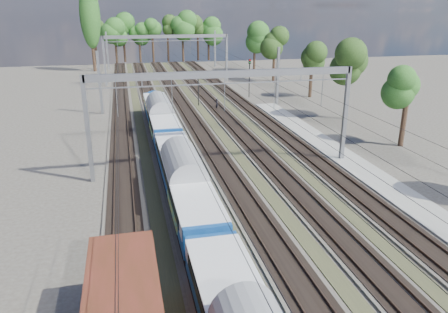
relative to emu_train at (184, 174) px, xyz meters
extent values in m
cube|color=#47423A|center=(-4.50, 21.31, -2.36)|extent=(3.00, 130.00, 0.15)
cube|color=black|center=(-4.50, 21.31, -2.27)|extent=(2.50, 130.00, 0.06)
cube|color=#473326|center=(-5.22, 21.31, -2.17)|extent=(0.08, 130.00, 0.14)
cube|color=#473326|center=(-3.78, 21.31, -2.17)|extent=(0.08, 130.00, 0.14)
cube|color=#47423A|center=(0.00, 21.31, -2.36)|extent=(3.00, 130.00, 0.15)
cube|color=black|center=(0.00, 21.31, -2.27)|extent=(2.50, 130.00, 0.06)
cube|color=#473326|center=(-0.72, 21.31, -2.17)|extent=(0.08, 130.00, 0.14)
cube|color=#473326|center=(0.72, 21.31, -2.17)|extent=(0.08, 130.00, 0.14)
cube|color=#47423A|center=(4.50, 21.31, -2.36)|extent=(3.00, 130.00, 0.15)
cube|color=black|center=(4.50, 21.31, -2.27)|extent=(2.50, 130.00, 0.06)
cube|color=#473326|center=(3.78, 21.31, -2.17)|extent=(0.08, 130.00, 0.14)
cube|color=#473326|center=(5.22, 21.31, -2.17)|extent=(0.08, 130.00, 0.14)
cube|color=#47423A|center=(9.00, 21.31, -2.36)|extent=(3.00, 130.00, 0.15)
cube|color=black|center=(9.00, 21.31, -2.27)|extent=(2.50, 130.00, 0.06)
cube|color=#473326|center=(8.28, 21.31, -2.17)|extent=(0.08, 130.00, 0.14)
cube|color=#473326|center=(9.72, 21.31, -2.17)|extent=(0.08, 130.00, 0.14)
cube|color=#47423A|center=(13.50, 21.31, -2.36)|extent=(3.00, 130.00, 0.15)
cube|color=black|center=(13.50, 21.31, -2.27)|extent=(2.50, 130.00, 0.06)
cube|color=#473326|center=(12.78, 21.31, -2.17)|extent=(0.08, 130.00, 0.14)
cube|color=#473326|center=(14.22, 21.31, -2.17)|extent=(0.08, 130.00, 0.14)
cube|color=#373624|center=(-2.25, 21.31, -2.41)|extent=(1.10, 130.00, 0.05)
cube|color=#373624|center=(2.25, 21.31, -2.41)|extent=(1.10, 130.00, 0.05)
cube|color=#373624|center=(6.75, 21.31, -2.41)|extent=(1.10, 130.00, 0.05)
cube|color=#373624|center=(11.25, 21.31, -2.41)|extent=(1.10, 130.00, 0.05)
cube|color=gray|center=(16.50, -3.69, -2.29)|extent=(3.00, 70.00, 0.30)
cube|color=gray|center=(-7.00, 6.31, 2.06)|extent=(0.35, 0.35, 9.00)
cube|color=gray|center=(16.00, 6.31, 2.06)|extent=(0.35, 0.35, 9.00)
cube|color=gray|center=(4.50, 6.31, 6.26)|extent=(23.00, 0.35, 0.60)
cube|color=gray|center=(-7.00, 54.31, 2.06)|extent=(0.35, 0.35, 9.00)
cube|color=gray|center=(16.00, 54.31, 2.06)|extent=(0.35, 0.35, 9.00)
cube|color=gray|center=(4.50, 54.31, 6.26)|extent=(23.00, 0.35, 0.60)
cube|color=gray|center=(-7.00, 31.31, 1.81)|extent=(0.35, 0.35, 8.50)
cube|color=gray|center=(-7.00, 76.31, 1.81)|extent=(0.35, 0.35, 8.50)
cube|color=gray|center=(18.30, 31.31, 1.81)|extent=(0.35, 0.35, 8.50)
cube|color=gray|center=(18.30, 76.31, 1.81)|extent=(0.35, 0.35, 8.50)
cylinder|color=black|center=(-4.50, 21.31, 3.06)|extent=(0.03, 130.00, 0.03)
cylinder|color=black|center=(-4.50, 21.31, 4.16)|extent=(0.03, 130.00, 0.03)
cylinder|color=black|center=(0.00, 21.31, 3.06)|extent=(0.03, 130.00, 0.03)
cylinder|color=black|center=(0.00, 21.31, 4.16)|extent=(0.03, 130.00, 0.03)
cylinder|color=black|center=(4.50, 21.31, 3.06)|extent=(0.03, 130.00, 0.03)
cylinder|color=black|center=(4.50, 21.31, 4.16)|extent=(0.03, 130.00, 0.03)
cylinder|color=black|center=(9.00, 21.31, 3.06)|extent=(0.03, 130.00, 0.03)
cylinder|color=black|center=(9.00, 21.31, 4.16)|extent=(0.03, 130.00, 0.03)
cylinder|color=black|center=(13.50, 21.31, 3.06)|extent=(0.03, 130.00, 0.03)
cylinder|color=black|center=(13.50, 21.31, 4.16)|extent=(0.03, 130.00, 0.03)
cylinder|color=black|center=(-10.11, 87.41, 1.16)|extent=(0.56, 0.56, 7.20)
sphere|color=#1E3714|center=(-10.11, 87.41, 6.92)|extent=(4.31, 4.31, 4.31)
cylinder|color=black|center=(-5.98, 86.97, 1.05)|extent=(0.56, 0.56, 6.97)
sphere|color=#1E3714|center=(-5.98, 86.97, 6.63)|extent=(3.98, 3.98, 3.98)
cylinder|color=black|center=(-1.79, 90.02, 0.84)|extent=(0.56, 0.56, 6.54)
sphere|color=#1E3714|center=(-1.79, 90.02, 6.07)|extent=(4.37, 4.37, 4.37)
cylinder|color=black|center=(1.74, 86.57, 1.30)|extent=(0.56, 0.56, 7.47)
sphere|color=#1E3714|center=(1.74, 86.57, 7.27)|extent=(3.95, 3.95, 3.95)
cylinder|color=black|center=(4.43, 89.82, 1.24)|extent=(0.56, 0.56, 7.35)
sphere|color=#1E3714|center=(4.43, 89.82, 7.12)|extent=(5.30, 5.30, 5.30)
cylinder|color=black|center=(8.56, 86.70, 0.44)|extent=(0.56, 0.56, 5.75)
sphere|color=#1E3714|center=(8.56, 86.70, 5.04)|extent=(3.89, 3.89, 3.89)
cylinder|color=black|center=(12.38, 88.48, 0.42)|extent=(0.56, 0.56, 5.71)
sphere|color=#1E3714|center=(12.38, 88.48, 4.99)|extent=(4.72, 4.72, 4.72)
cylinder|color=black|center=(14.95, 90.03, 1.08)|extent=(0.56, 0.56, 7.03)
sphere|color=#1E3714|center=(14.95, 90.03, 6.71)|extent=(5.03, 5.03, 5.03)
cylinder|color=black|center=(19.50, 86.57, 0.57)|extent=(0.56, 0.56, 6.02)
sphere|color=#1E3714|center=(19.50, 86.57, 5.38)|extent=(4.19, 4.19, 4.19)
cylinder|color=black|center=(25.51, 7.84, 0.31)|extent=(0.56, 0.56, 5.49)
sphere|color=#1E3714|center=(25.51, 7.84, 4.70)|extent=(4.34, 4.34, 4.34)
cylinder|color=black|center=(24.27, 20.82, 0.97)|extent=(0.56, 0.56, 6.81)
sphere|color=#1E3714|center=(24.27, 20.82, 6.42)|extent=(4.60, 4.60, 4.60)
cylinder|color=black|center=(25.98, 38.19, 0.16)|extent=(0.56, 0.56, 5.19)
sphere|color=#1E3714|center=(25.98, 38.19, 4.32)|extent=(4.35, 4.35, 4.35)
cylinder|color=black|center=(25.86, 49.95, 0.27)|extent=(0.56, 0.56, 5.41)
sphere|color=#1E3714|center=(25.86, 49.95, 4.60)|extent=(4.07, 4.07, 4.07)
cylinder|color=black|center=(25.07, 62.75, 0.71)|extent=(0.56, 0.56, 6.29)
sphere|color=#1E3714|center=(25.07, 62.75, 5.74)|extent=(3.42, 3.42, 3.42)
cylinder|color=black|center=(-10.00, 74.31, 5.56)|extent=(0.70, 0.70, 16.00)
ellipsoid|color=#26531B|center=(-10.00, 74.31, 9.56)|extent=(4.40, 4.40, 14.08)
cube|color=black|center=(0.00, -12.76, -1.90)|extent=(1.94, 2.91, 0.78)
cube|color=black|center=(0.00, -6.34, -1.90)|extent=(1.94, 2.91, 0.78)
cube|color=black|center=(0.00, 7.23, -1.90)|extent=(1.94, 2.91, 0.78)
cube|color=navy|center=(0.00, 0.45, -0.45)|extent=(2.71, 19.39, 1.84)
cube|color=silver|center=(0.00, 0.45, 0.04)|extent=(2.79, 18.62, 0.92)
cube|color=black|center=(1.40, 0.45, 0.04)|extent=(0.04, 16.48, 0.68)
cube|color=yellow|center=(0.00, -3.82, -0.93)|extent=(2.81, 5.43, 0.68)
cylinder|color=#95979A|center=(0.00, 0.45, 0.47)|extent=(2.75, 19.39, 2.75)
cube|color=black|center=(0.00, 13.65, -1.90)|extent=(1.94, 2.91, 0.78)
cube|color=black|center=(0.00, 27.22, -1.90)|extent=(1.94, 2.91, 0.78)
cube|color=navy|center=(0.00, 20.44, -0.45)|extent=(2.71, 19.39, 1.84)
cube|color=silver|center=(0.00, 20.44, 0.04)|extent=(2.79, 18.62, 0.92)
cube|color=black|center=(1.40, 20.44, 0.04)|extent=(0.04, 16.48, 0.68)
cube|color=yellow|center=(0.00, 16.17, -0.93)|extent=(2.81, 5.43, 0.68)
cylinder|color=#95979A|center=(0.00, 20.44, 0.47)|extent=(2.75, 19.39, 2.75)
imported|color=black|center=(8.95, 30.42, -1.66)|extent=(0.39, 0.58, 1.55)
cylinder|color=black|center=(6.79, 33.45, -0.15)|extent=(0.13, 0.13, 4.56)
cube|color=black|center=(6.79, 33.45, 2.45)|extent=(0.36, 0.27, 0.64)
sphere|color=red|center=(6.79, 33.33, 2.63)|extent=(0.15, 0.15, 0.15)
sphere|color=#0C9919|center=(6.79, 33.33, 2.31)|extent=(0.15, 0.15, 0.15)
cylinder|color=black|center=(15.89, 37.93, 0.24)|extent=(0.15, 0.15, 5.36)
cube|color=black|center=(15.89, 37.93, 3.30)|extent=(0.43, 0.34, 0.75)
sphere|color=red|center=(15.89, 37.79, 3.51)|extent=(0.17, 0.17, 0.17)
sphere|color=#0C9919|center=(15.89, 37.79, 3.14)|extent=(0.17, 0.17, 0.17)
camera|label=1|loc=(-3.83, -29.70, 11.74)|focal=35.00mm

